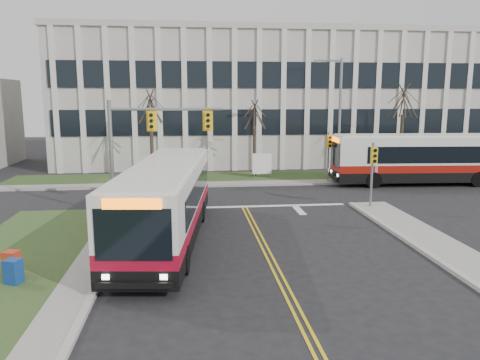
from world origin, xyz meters
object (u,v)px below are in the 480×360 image
Objects in this scene: streetlight at (338,112)px; newspaper_box_red at (12,264)px; directory_sign at (262,164)px; bus_main at (166,203)px; newspaper_box_blue at (13,273)px; bus_cross at (425,160)px.

streetlight reaches higher than newspaper_box_red.
bus_main reaches higher than directory_sign.
bus_main is 6.62m from newspaper_box_red.
streetlight is 0.72× the size of bus_main.
newspaper_box_blue is at bearing -132.42° from streetlight.
bus_cross is at bearing 51.97° from newspaper_box_red.
bus_main reaches higher than newspaper_box_red.
bus_main is 13.44× the size of newspaper_box_red.
newspaper_box_red is (-23.58, -15.66, -1.31)m from bus_cross.
bus_main is 13.44× the size of newspaper_box_blue.
directory_sign is 0.15× the size of bus_cross.
streetlight is 6.96m from directory_sign.
newspaper_box_blue is at bearing -51.06° from bus_cross.
directory_sign is 22.62m from newspaper_box_red.
bus_cross is (11.58, -3.50, 0.62)m from directory_sign.
newspaper_box_blue is (-17.15, -18.77, -4.72)m from streetlight.
streetlight is 4.60× the size of directory_sign.
streetlight is 25.47m from newspaper_box_red.
bus_cross is at bearing 39.43° from bus_main.
streetlight is at bearing -13.23° from directory_sign.
streetlight is at bearing -106.58° from bus_cross.
bus_cross reaches higher than bus_main.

